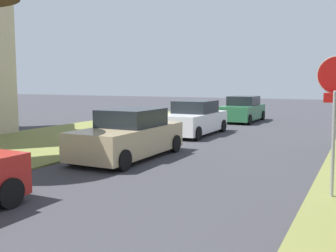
# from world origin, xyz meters

# --- Properties ---
(stop_sign_far) EXTENTS (0.81, 0.57, 2.94)m
(stop_sign_far) POSITION_xyz_m (4.08, 9.74, 2.17)
(stop_sign_far) COLOR #9EA0A5
(stop_sign_far) RESTS_ON grass_verge_right
(parked_sedan_tan) EXTENTS (1.94, 4.40, 1.57)m
(parked_sedan_tan) POSITION_xyz_m (-2.14, 11.68, 0.72)
(parked_sedan_tan) COLOR tan
(parked_sedan_tan) RESTS_ON ground
(parked_sedan_white) EXTENTS (1.94, 4.40, 1.57)m
(parked_sedan_white) POSITION_xyz_m (-2.48, 17.88, 0.72)
(parked_sedan_white) COLOR white
(parked_sedan_white) RESTS_ON ground
(parked_sedan_green) EXTENTS (1.94, 4.40, 1.57)m
(parked_sedan_green) POSITION_xyz_m (-2.14, 24.86, 0.72)
(parked_sedan_green) COLOR #28663D
(parked_sedan_green) RESTS_ON ground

